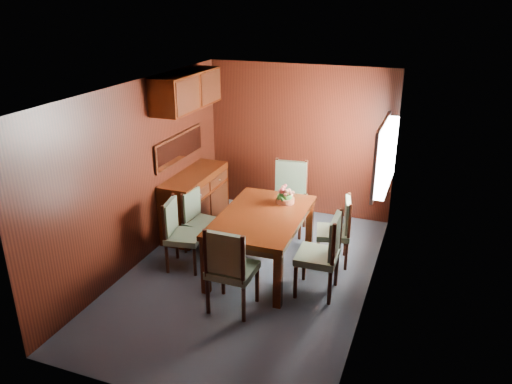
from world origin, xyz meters
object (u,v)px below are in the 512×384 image
at_px(chair_left_near, 179,230).
at_px(sideboard, 195,202).
at_px(chair_head, 229,266).
at_px(flower_centerpiece, 286,194).
at_px(chair_right_near, 324,250).
at_px(dining_table, 262,222).

bearing_deg(chair_left_near, sideboard, -173.80).
relative_size(chair_head, flower_centerpiece, 4.16).
bearing_deg(sideboard, chair_left_near, -73.57).
distance_m(sideboard, chair_left_near, 1.15).
height_order(sideboard, chair_right_near, chair_right_near).
bearing_deg(dining_table, chair_right_near, -19.17).
distance_m(chair_left_near, flower_centerpiece, 1.48).
bearing_deg(sideboard, chair_head, -53.19).
relative_size(dining_table, chair_head, 1.59).
relative_size(dining_table, chair_left_near, 1.77).
relative_size(dining_table, chair_right_near, 1.62).
relative_size(chair_left_near, chair_head, 0.90).
height_order(chair_left_near, chair_right_near, chair_right_near).
height_order(sideboard, flower_centerpiece, flower_centerpiece).
height_order(sideboard, dining_table, sideboard).
relative_size(sideboard, dining_table, 0.83).
bearing_deg(dining_table, sideboard, 148.97).
xyz_separation_m(chair_left_near, chair_head, (1.02, -0.69, 0.06)).
height_order(sideboard, chair_head, chair_head).
relative_size(chair_right_near, flower_centerpiece, 4.10).
distance_m(sideboard, chair_right_near, 2.48).
relative_size(chair_left_near, flower_centerpiece, 3.74).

